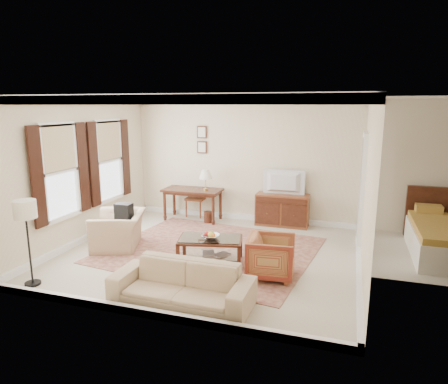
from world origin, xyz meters
The scene contains 20 objects.
room_shell centered at (0.00, 0.00, 2.47)m, with size 5.51×5.01×2.91m.
window_front centered at (-2.70, -0.70, 1.55)m, with size 0.12×1.56×1.80m, color #CCB284, non-canonical shape.
window_rear centered at (-2.70, 0.90, 1.55)m, with size 0.12×1.56×1.80m, color #CCB284, non-canonical shape.
doorway centered at (2.71, 1.50, 1.08)m, with size 0.10×1.12×2.25m, color white, non-canonical shape.
rug centered at (-0.03, 0.17, 0.01)m, with size 3.83×3.28×0.01m, color maroon.
writing_desk centered at (-1.17, 2.05, 0.66)m, with size 1.41×0.71×0.77m.
desk_chair centered at (-1.22, 2.40, 0.53)m, with size 0.45×0.45×1.05m, color brown, non-canonical shape.
desk_lamp centered at (-0.82, 2.05, 1.02)m, with size 0.32×0.32×0.50m, color silver, non-canonical shape.
framed_prints centered at (-1.07, 2.47, 1.94)m, with size 0.25×0.04×0.68m, color #4A2215, non-canonical shape.
sideboard centered at (1.01, 2.24, 0.37)m, with size 1.22×0.47×0.75m, color brown.
tv centered at (1.01, 2.22, 1.21)m, with size 0.92×0.53×0.12m, color black.
coffee_table centered at (0.18, -0.43, 0.36)m, with size 1.23×0.88×0.47m.
fruit_bowl centered at (0.21, -0.48, 0.52)m, with size 0.42×0.42×0.10m, color silver.
book_a centered at (0.04, -0.48, 0.18)m, with size 0.28×0.04×0.38m, color brown.
book_b centered at (0.29, -0.37, 0.18)m, with size 0.28×0.03×0.38m, color brown.
striped_armchair centered at (1.32, -0.69, 0.38)m, with size 0.74×0.70×0.77m, color maroon.
club_armchair centered at (-1.82, -0.21, 0.47)m, with size 1.08×0.70×0.94m, color tan.
backpack centered at (-1.73, -0.13, 0.72)m, with size 0.32×0.22×0.40m, color black.
sofa centered at (0.30, -1.98, 0.39)m, with size 2.01×0.59×0.78m, color tan.
floor_lamp centered at (-2.19, -2.13, 1.13)m, with size 0.34×0.34×1.37m.
Camera 1 is at (2.46, -6.76, 2.76)m, focal length 32.00 mm.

